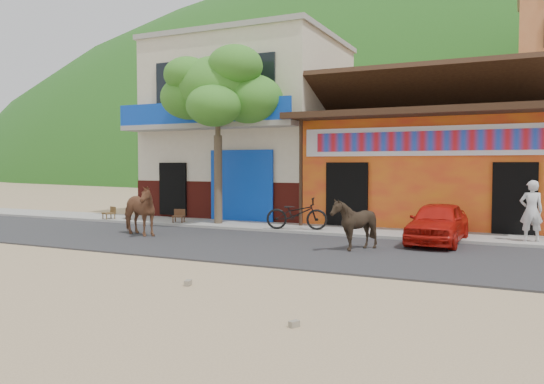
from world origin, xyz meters
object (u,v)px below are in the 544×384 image
Objects in this scene: cow_tan at (137,210)px; cafe_chair_right at (179,210)px; red_car at (438,223)px; cow_dark at (354,224)px; scooter at (297,214)px; cafe_chair_left at (109,208)px; tree at (218,135)px; pedestrian at (531,211)px.

cow_tan is 2.07× the size of cafe_chair_right.
cow_tan is at bearing -162.91° from red_car.
scooter is at bearing -152.70° from cow_dark.
cafe_chair_left is 3.00m from cafe_chair_right.
cafe_chair_right is at bearing 26.29° from cafe_chair_left.
cow_tan is 2.07× the size of cafe_chair_left.
scooter is 2.23× the size of cafe_chair_right.
tree is at bearing 174.67° from red_car.
cafe_chair_left is at bearing 70.86° from cow_tan.
cafe_chair_right is at bearing 28.28° from cow_tan.
cow_tan is 0.54× the size of red_car.
cow_tan reaches higher than cafe_chair_right.
cow_dark reaches higher than cafe_chair_left.
tree reaches higher than cow_dark.
cafe_chair_right is at bearing 178.11° from red_car.
cow_tan is 4.82m from scooter.
cow_dark is (6.59, 0.09, -0.10)m from cow_tan.
scooter is at bearing -37.88° from cow_tan.
cafe_chair_right is at bearing -166.25° from tree.
pedestrian is at bearing -19.86° from cafe_chair_right.
scooter is (3.10, -0.48, -2.50)m from tree.
red_car is at bearing -7.72° from tree.
scooter is at bearing -22.43° from cafe_chair_right.
tree reaches higher than scooter.
cow_dark is at bearing -150.68° from scooter.
red_car is at bearing 20.86° from cafe_chair_left.
cow_tan is at bearing -13.99° from cafe_chair_left.
pedestrian reaches higher than cow_tan.
cafe_chair_right is (-0.51, 2.83, -0.24)m from cow_tan.
pedestrian is (3.92, 2.90, 0.24)m from cow_dark.
tree is 6.92m from cow_dark.
tree reaches higher than cafe_chair_left.
cow_dark is at bearing -28.39° from tree.
cow_tan is 2.88m from cafe_chair_right.
red_car is (1.68, 2.08, -0.09)m from cow_dark.
red_car is 8.80m from cafe_chair_right.
tree is 3.42× the size of cow_tan.
tree is at bearing -6.97° from cafe_chair_right.
cow_dark is at bearing -126.58° from red_car.
scooter is 7.50m from cafe_chair_left.
red_car is at bearing -25.00° from cafe_chair_right.
scooter is (-4.28, 0.52, 0.03)m from red_car.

